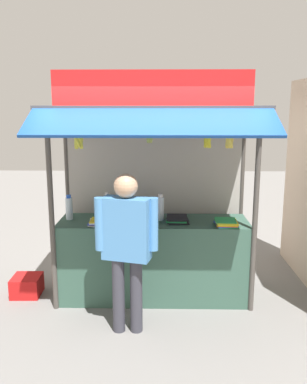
# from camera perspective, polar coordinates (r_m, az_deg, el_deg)

# --- Properties ---
(ground_plane) EXTENTS (20.00, 20.00, 0.00)m
(ground_plane) POSITION_cam_1_polar(r_m,az_deg,el_deg) (5.25, 0.00, -14.21)
(ground_plane) COLOR slate
(stall_counter) EXTENTS (2.25, 0.67, 0.97)m
(stall_counter) POSITION_cam_1_polar(r_m,az_deg,el_deg) (5.05, 0.00, -9.28)
(stall_counter) COLOR #385B4C
(stall_counter) RESTS_ON ground
(stall_structure) EXTENTS (2.45, 1.57, 2.66)m
(stall_structure) POSITION_cam_1_polar(r_m,az_deg,el_deg) (4.90, 0.03, 3.76)
(stall_structure) COLOR #4C4742
(stall_structure) RESTS_ON ground
(water_bottle_far_right) EXTENTS (0.07, 0.07, 0.25)m
(water_bottle_far_right) POSITION_cam_1_polar(r_m,az_deg,el_deg) (4.97, -0.26, -2.42)
(water_bottle_far_right) COLOR silver
(water_bottle_far_right) RESTS_ON stall_counter
(water_bottle_front_left) EXTENTS (0.09, 0.09, 0.32)m
(water_bottle_front_left) POSITION_cam_1_polar(r_m,az_deg,el_deg) (4.90, 0.95, -2.21)
(water_bottle_front_left) COLOR silver
(water_bottle_front_left) RESTS_ON stall_counter
(water_bottle_back_left) EXTENTS (0.08, 0.08, 0.27)m
(water_bottle_back_left) POSITION_cam_1_polar(r_m,az_deg,el_deg) (5.11, -3.08, -1.90)
(water_bottle_back_left) COLOR silver
(water_bottle_back_left) RESTS_ON stall_counter
(water_bottle_mid_left) EXTENTS (0.08, 0.08, 0.30)m
(water_bottle_mid_left) POSITION_cam_1_polar(r_m,az_deg,el_deg) (5.10, -6.42, -1.82)
(water_bottle_mid_left) COLOR silver
(water_bottle_mid_left) RESTS_ON stall_counter
(water_bottle_rear_center) EXTENTS (0.08, 0.08, 0.30)m
(water_bottle_rear_center) POSITION_cam_1_polar(r_m,az_deg,el_deg) (5.03, -11.64, -2.18)
(water_bottle_rear_center) COLOR silver
(water_bottle_rear_center) RESTS_ON stall_counter
(magazine_stack_right) EXTENTS (0.23, 0.28, 0.05)m
(magazine_stack_right) POSITION_cam_1_polar(r_m,az_deg,el_deg) (4.79, -7.62, -4.14)
(magazine_stack_right) COLOR white
(magazine_stack_right) RESTS_ON stall_counter
(magazine_stack_far_left) EXTENTS (0.27, 0.29, 0.06)m
(magazine_stack_far_left) POSITION_cam_1_polar(r_m,az_deg,el_deg) (4.77, 10.06, -4.24)
(magazine_stack_far_left) COLOR green
(magazine_stack_far_left) RESTS_ON stall_counter
(magazine_stack_back_right) EXTENTS (0.28, 0.33, 0.07)m
(magazine_stack_back_right) POSITION_cam_1_polar(r_m,az_deg,el_deg) (4.71, -1.54, -4.21)
(magazine_stack_back_right) COLOR white
(magazine_stack_back_right) RESTS_ON stall_counter
(magazine_stack_left) EXTENTS (0.27, 0.32, 0.06)m
(magazine_stack_left) POSITION_cam_1_polar(r_m,az_deg,el_deg) (4.86, 3.33, -3.80)
(magazine_stack_left) COLOR black
(magazine_stack_left) RESTS_ON stall_counter
(banana_bunch_rightmost) EXTENTS (0.12, 0.12, 0.32)m
(banana_bunch_rightmost) POSITION_cam_1_polar(r_m,az_deg,el_deg) (4.38, -10.36, 6.99)
(banana_bunch_rightmost) COLOR #332D23
(banana_bunch_inner_right) EXTENTS (0.10, 0.11, 0.31)m
(banana_bunch_inner_right) POSITION_cam_1_polar(r_m,az_deg,el_deg) (4.32, 7.52, 7.07)
(banana_bunch_inner_right) COLOR #332D23
(banana_bunch_inner_left) EXTENTS (0.09, 0.09, 0.25)m
(banana_bunch_inner_left) POSITION_cam_1_polar(r_m,az_deg,el_deg) (4.29, -0.55, 7.66)
(banana_bunch_inner_left) COLOR #332D23
(banana_bunch_leftmost) EXTENTS (0.10, 0.11, 0.31)m
(banana_bunch_leftmost) POSITION_cam_1_polar(r_m,az_deg,el_deg) (4.35, 10.50, 7.04)
(banana_bunch_leftmost) COLOR #332D23
(vendor_person) EXTENTS (0.63, 0.32, 1.67)m
(vendor_person) POSITION_cam_1_polar(r_m,az_deg,el_deg) (4.13, -3.76, -6.55)
(vendor_person) COLOR #383842
(vendor_person) RESTS_ON ground
(plastic_crate) EXTENTS (0.35, 0.35, 0.24)m
(plastic_crate) POSITION_cam_1_polar(r_m,az_deg,el_deg) (5.45, -17.18, -12.33)
(plastic_crate) COLOR red
(plastic_crate) RESTS_ON ground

